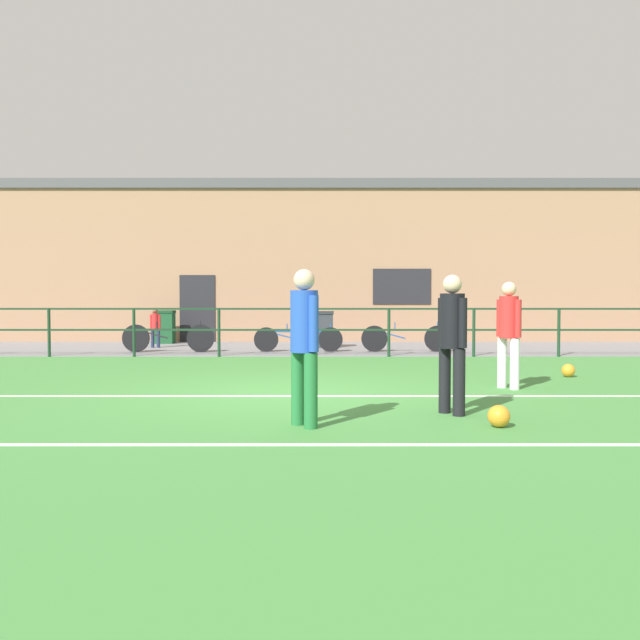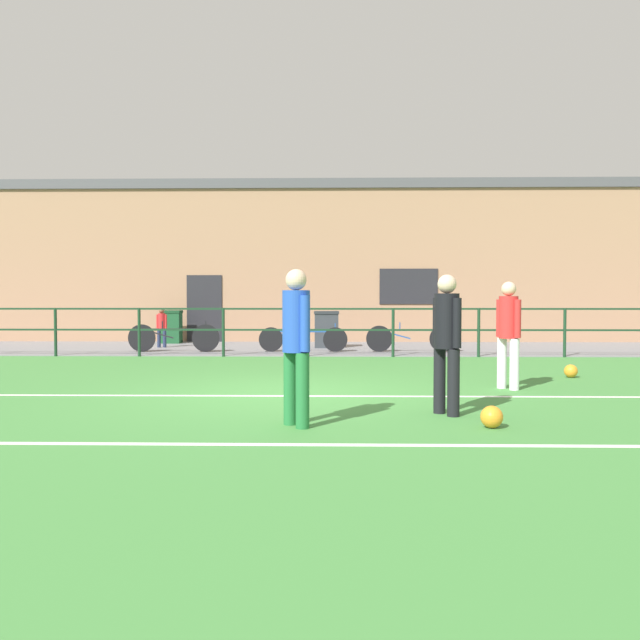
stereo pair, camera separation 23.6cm
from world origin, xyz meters
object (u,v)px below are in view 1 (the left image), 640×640
(player_goalkeeper, at_px, (455,335))
(soccer_ball_match, at_px, (572,371))
(player_striker, at_px, (307,337))
(player_winger, at_px, (512,328))
(spectator_child, at_px, (158,325))
(trash_bin_1, at_px, (168,327))
(soccer_ball_spare, at_px, (502,416))
(bicycle_parked_2, at_px, (171,338))
(bicycle_parked_0, at_px, (409,338))
(bicycle_parked_1, at_px, (301,339))
(trash_bin_0, at_px, (324,329))

(player_goalkeeper, height_order, soccer_ball_match, player_goalkeeper)
(player_striker, bearing_deg, player_winger, -80.91)
(player_striker, relative_size, spectator_child, 1.54)
(trash_bin_1, bearing_deg, soccer_ball_spare, -62.58)
(player_goalkeeper, relative_size, bicycle_parked_2, 0.71)
(player_striker, distance_m, spectator_child, 11.77)
(player_striker, xyz_separation_m, soccer_ball_spare, (2.07, -0.05, -0.84))
(player_striker, distance_m, bicycle_parked_0, 9.86)
(player_winger, xyz_separation_m, spectator_child, (-7.39, 7.99, -0.28))
(soccer_ball_spare, bearing_deg, bicycle_parked_2, 121.14)
(player_striker, xyz_separation_m, soccer_ball_match, (4.51, 4.40, -0.84))
(soccer_ball_match, distance_m, soccer_ball_spare, 5.07)
(spectator_child, bearing_deg, player_striker, 115.68)
(soccer_ball_match, xyz_separation_m, trash_bin_1, (-9.02, 8.24, 0.41))
(player_striker, distance_m, bicycle_parked_2, 10.16)
(bicycle_parked_2, relative_size, trash_bin_1, 2.34)
(soccer_ball_match, xyz_separation_m, bicycle_parked_1, (-4.90, 5.16, 0.23))
(player_goalkeeper, distance_m, soccer_ball_spare, 1.18)
(player_winger, xyz_separation_m, bicycle_parked_1, (-3.42, 6.62, -0.58))
(player_goalkeeper, xyz_separation_m, bicycle_parked_2, (-5.39, 8.72, -0.56))
(bicycle_parked_2, bearing_deg, player_winger, -44.18)
(bicycle_parked_0, distance_m, bicycle_parked_2, 6.01)
(spectator_child, bearing_deg, bicycle_parked_0, 172.41)
(trash_bin_0, bearing_deg, player_striker, -91.05)
(player_goalkeeper, distance_m, trash_bin_0, 10.35)
(soccer_ball_spare, relative_size, trash_bin_0, 0.24)
(player_goalkeeper, height_order, trash_bin_0, player_goalkeeper)
(player_striker, height_order, soccer_ball_match, player_striker)
(player_goalkeeper, height_order, player_striker, player_striker)
(player_goalkeeper, relative_size, bicycle_parked_0, 0.73)
(player_winger, distance_m, bicycle_parked_1, 7.48)
(trash_bin_1, bearing_deg, player_striker, -70.37)
(bicycle_parked_0, xyz_separation_m, bicycle_parked_1, (-2.73, -0.00, -0.02))
(bicycle_parked_1, bearing_deg, player_striker, -87.68)
(spectator_child, relative_size, bicycle_parked_0, 0.48)
(trash_bin_0, bearing_deg, bicycle_parked_1, -112.76)
(bicycle_parked_2, distance_m, trash_bin_1, 3.31)
(player_striker, xyz_separation_m, bicycle_parked_0, (2.34, 9.56, -0.59))
(player_goalkeeper, relative_size, trash_bin_0, 1.64)
(spectator_child, bearing_deg, soccer_ball_spare, 124.32)
(spectator_child, bearing_deg, trash_bin_0, -175.62)
(player_winger, bearing_deg, spectator_child, -171.67)
(bicycle_parked_2, height_order, trash_bin_0, trash_bin_0)
(player_goalkeeper, relative_size, player_striker, 0.98)
(soccer_ball_spare, distance_m, spectator_child, 12.73)
(soccer_ball_match, height_order, bicycle_parked_1, bicycle_parked_1)
(soccer_ball_match, height_order, bicycle_parked_2, bicycle_parked_2)
(soccer_ball_spare, relative_size, bicycle_parked_2, 0.10)
(player_goalkeeper, xyz_separation_m, soccer_ball_spare, (0.35, -0.78, -0.82))
(spectator_child, bearing_deg, bicycle_parked_1, 164.93)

